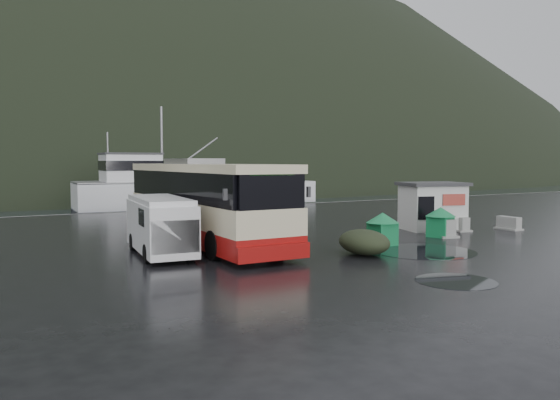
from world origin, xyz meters
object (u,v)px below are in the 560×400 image
white_van (161,254)px  jersey_barrier_a (442,236)px  waste_bin_right (382,245)px  jersey_barrier_c (509,230)px  fishing_trawler (193,200)px  jersey_barrier_b (458,231)px  dome_tent (364,254)px  coach_bus (203,242)px  waste_bin_left (440,237)px  ticket_kiosk (432,230)px

white_van → jersey_barrier_a: bearing=-1.2°
white_van → waste_bin_right: (9.17, -2.67, 0.00)m
jersey_barrier_c → fishing_trawler: (-6.11, 30.52, 0.00)m
jersey_barrier_a → white_van: bearing=171.9°
white_van → jersey_barrier_b: white_van is taller
dome_tent → coach_bus: bearing=123.7°
waste_bin_left → dome_tent: size_ratio=0.58×
dome_tent → ticket_kiosk: bearing=27.4°
white_van → dome_tent: size_ratio=2.18×
waste_bin_left → ticket_kiosk: size_ratio=0.45×
jersey_barrier_b → coach_bus: bearing=167.2°
white_van → jersey_barrier_a: size_ratio=3.08×
white_van → dome_tent: 8.07m
coach_bus → jersey_barrier_a: (10.95, -4.14, 0.00)m
coach_bus → jersey_barrier_b: coach_bus is taller
ticket_kiosk → jersey_barrier_a: ticket_kiosk is taller
white_van → waste_bin_right: bearing=-9.4°
jersey_barrier_b → waste_bin_left: bearing=-155.1°
jersey_barrier_a → jersey_barrier_c: bearing=0.1°
waste_bin_right → dome_tent: bearing=-147.0°
waste_bin_right → jersey_barrier_a: 4.57m
jersey_barrier_b → jersey_barrier_c: 2.92m
coach_bus → fishing_trawler: size_ratio=0.53×
waste_bin_right → jersey_barrier_b: waste_bin_right is taller
ticket_kiosk → jersey_barrier_b: 1.34m
coach_bus → dome_tent: bearing=-55.1°
coach_bus → jersey_barrier_b: size_ratio=8.97×
white_van → jersey_barrier_c: size_ratio=3.89×
ticket_kiosk → white_van: bearing=-163.0°
coach_bus → jersey_barrier_a: coach_bus is taller
dome_tent → jersey_barrier_b: 9.73m
waste_bin_left → jersey_barrier_b: bearing=24.9°
ticket_kiosk → jersey_barrier_a: (-1.49, -2.09, 0.00)m
coach_bus → waste_bin_right: coach_bus is taller
dome_tent → ticket_kiosk: (8.23, 4.27, 0.00)m
dome_tent → waste_bin_left: bearing=17.6°
white_van → jersey_barrier_b: size_ratio=3.63×
jersey_barrier_a → dome_tent: bearing=-162.0°
waste_bin_left → dome_tent: 6.79m
jersey_barrier_b → fishing_trawler: bearing=96.6°
white_van → fishing_trawler: size_ratio=0.22×
jersey_barrier_b → white_van: bearing=177.1°
waste_bin_left → fishing_trawler: fishing_trawler is taller
waste_bin_right → ticket_kiosk: size_ratio=0.44×
waste_bin_left → fishing_trawler: bearing=91.4°
jersey_barrier_c → fishing_trawler: size_ratio=0.06×
waste_bin_right → jersey_barrier_a: size_ratio=0.81×
waste_bin_right → jersey_barrier_c: (9.63, 0.75, 0.00)m
dome_tent → jersey_barrier_b: dome_tent is taller
coach_bus → ticket_kiosk: 12.61m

